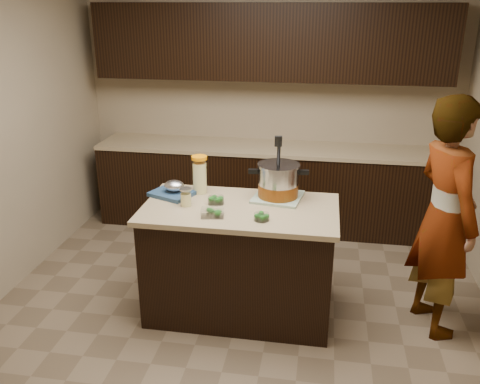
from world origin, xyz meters
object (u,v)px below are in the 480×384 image
object	(u,v)px
island	(240,260)
stock_pot	(278,183)
lemonade_pitcher	(200,176)
person	(445,218)

from	to	relation	value
island	stock_pot	bearing A→B (deg)	40.68
island	lemonade_pitcher	bearing A→B (deg)	146.02
person	stock_pot	bearing A→B (deg)	63.39
lemonade_pitcher	person	xyz separation A→B (m)	(1.84, -0.18, -0.15)
stock_pot	lemonade_pitcher	xyz separation A→B (m)	(-0.63, 0.02, 0.01)
island	person	bearing A→B (deg)	2.68
island	stock_pot	world-z (taller)	stock_pot
island	lemonade_pitcher	size ratio (longest dim) A/B	4.87
stock_pot	person	bearing A→B (deg)	-13.55
lemonade_pitcher	person	bearing A→B (deg)	-5.51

